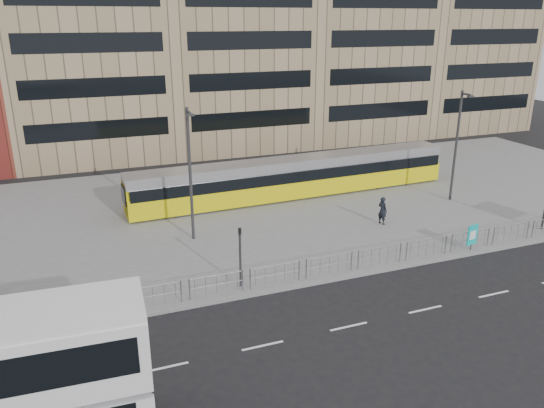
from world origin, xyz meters
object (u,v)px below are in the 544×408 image
object	(u,v)px
lamp_post_east	(457,142)
pedestrian	(382,210)
lamp_post_west	(190,170)
tram	(295,177)
ad_panel	(472,235)
traffic_light_west	(240,250)

from	to	relation	value
lamp_post_east	pedestrian	bearing A→B (deg)	-162.16
lamp_post_west	tram	bearing A→B (deg)	30.81
ad_panel	pedestrian	bearing A→B (deg)	104.10
ad_panel	lamp_post_east	xyz separation A→B (m)	(4.74, 7.69, 3.42)
ad_panel	traffic_light_west	bearing A→B (deg)	165.92
traffic_light_west	lamp_post_west	world-z (taller)	lamp_post_west
lamp_post_west	lamp_post_east	bearing A→B (deg)	1.30
pedestrian	lamp_post_west	xyz separation A→B (m)	(-11.90, 1.92, 3.41)
traffic_light_west	ad_panel	bearing A→B (deg)	7.48
ad_panel	pedestrian	distance (m)	5.92
lamp_post_west	lamp_post_east	xyz separation A→B (m)	(19.23, 0.44, -0.01)
ad_panel	lamp_post_east	world-z (taller)	lamp_post_east
traffic_light_west	lamp_post_west	xyz separation A→B (m)	(-0.82, 6.69, 2.35)
traffic_light_west	lamp_post_east	xyz separation A→B (m)	(18.41, 7.13, 2.34)
pedestrian	lamp_post_west	world-z (taller)	lamp_post_west
tram	traffic_light_west	size ratio (longest dim) A/B	7.98
traffic_light_west	lamp_post_east	distance (m)	19.88
pedestrian	lamp_post_east	world-z (taller)	lamp_post_east
tram	lamp_post_west	distance (m)	10.79
ad_panel	lamp_post_west	bearing A→B (deg)	141.67
tram	ad_panel	bearing A→B (deg)	-68.28
pedestrian	traffic_light_west	bearing A→B (deg)	95.10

